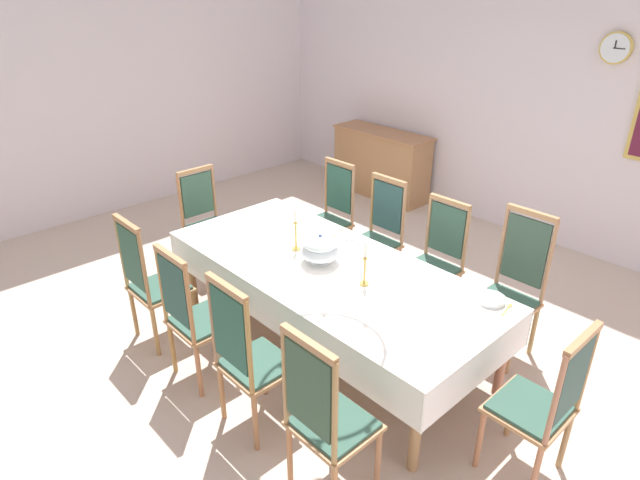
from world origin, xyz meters
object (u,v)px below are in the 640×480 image
at_px(chair_north_b, 378,234).
at_px(chair_head_west, 206,220).
at_px(chair_north_c, 436,259).
at_px(candlestick_east, 365,269).
at_px(mounted_clock, 616,48).
at_px(chair_head_east, 543,403).
at_px(chair_south_b, 194,314).
at_px(chair_south_a, 151,280).
at_px(candlestick_west, 296,234).
at_px(chair_south_c, 248,356).
at_px(chair_north_d, 512,286).
at_px(bowl_near_left, 348,235).
at_px(chair_north_a, 330,214).
at_px(spoon_primary, 340,232).
at_px(dining_table, 328,274).
at_px(soup_tureen, 320,249).
at_px(spoon_secondary, 508,307).
at_px(sideboard, 381,163).
at_px(bowl_near_right, 491,299).

distance_m(chair_north_b, chair_head_west, 1.75).
height_order(chair_north_c, candlestick_east, chair_north_c).
distance_m(chair_north_b, mounted_clock, 2.88).
bearing_deg(chair_head_east, chair_head_west, 90.00).
bearing_deg(chair_south_b, chair_south_a, -179.88).
relative_size(chair_head_east, candlestick_west, 3.07).
bearing_deg(chair_south_c, chair_north_d, 70.37).
bearing_deg(bowl_near_left, candlestick_west, -104.97).
distance_m(chair_north_a, spoon_primary, 0.83).
xyz_separation_m(dining_table, chair_head_east, (1.80, 0.00, -0.11)).
bearing_deg(chair_north_c, spoon_primary, 35.61).
xyz_separation_m(chair_north_c, chair_north_d, (0.72, 0.01, 0.04)).
bearing_deg(spoon_primary, mounted_clock, 53.55).
height_order(chair_head_east, bowl_near_left, chair_head_east).
bearing_deg(bowl_near_left, chair_head_west, -162.59).
relative_size(chair_south_b, spoon_primary, 6.43).
xyz_separation_m(dining_table, soup_tureen, (-0.09, 0.00, 0.19)).
xyz_separation_m(chair_north_a, spoon_primary, (0.64, -0.49, 0.18)).
distance_m(bowl_near_left, spoon_secondary, 1.52).
height_order(chair_south_a, chair_head_west, chair_south_a).
height_order(dining_table, chair_head_west, chair_head_west).
bearing_deg(chair_south_b, chair_north_b, 90.00).
height_order(chair_north_d, spoon_primary, chair_north_d).
bearing_deg(dining_table, bowl_near_left, 117.83).
relative_size(soup_tureen, spoon_primary, 1.79).
bearing_deg(chair_head_west, chair_south_b, 55.04).
bearing_deg(chair_north_d, soup_tureen, 41.91).
relative_size(chair_north_d, soup_tureen, 3.89).
height_order(chair_head_west, sideboard, chair_head_west).
relative_size(chair_head_west, sideboard, 0.74).
relative_size(chair_south_b, candlestick_east, 3.34).
distance_m(chair_south_a, chair_south_b, 0.65).
distance_m(dining_table, bowl_near_right, 1.24).
distance_m(dining_table, candlestick_east, 0.43).
height_order(bowl_near_left, mounted_clock, mounted_clock).
bearing_deg(chair_south_c, chair_north_b, 108.57).
bearing_deg(soup_tureen, candlestick_east, 0.00).
xyz_separation_m(chair_south_a, chair_south_b, (0.65, 0.00, -0.01)).
bearing_deg(chair_south_c, chair_head_west, 154.50).
height_order(chair_north_b, chair_head_east, chair_north_b).
xyz_separation_m(soup_tureen, bowl_near_right, (1.24, 0.47, -0.09)).
height_order(chair_south_b, bowl_near_right, chair_south_b).
bearing_deg(chair_south_a, chair_south_b, 0.12).
height_order(chair_north_a, spoon_secondary, chair_north_a).
bearing_deg(dining_table, sideboard, 124.34).
bearing_deg(chair_head_east, chair_north_a, 70.35).
xyz_separation_m(candlestick_east, bowl_near_right, (0.76, 0.47, -0.11)).
distance_m(candlestick_west, sideboard, 3.39).
height_order(dining_table, mounted_clock, mounted_clock).
relative_size(candlestick_west, candlestick_east, 1.08).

